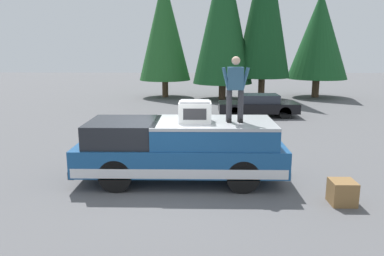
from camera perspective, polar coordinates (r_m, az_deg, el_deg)
The scene contains 10 objects.
ground_plane at distance 9.94m, azimuth -3.74°, elevation -8.82°, with size 90.00×90.00×0.00m, color #565659.
pickup_truck at distance 10.11m, azimuth -1.71°, elevation -3.24°, with size 2.01×5.54×1.65m.
compressor_unit at distance 9.75m, azimuth 0.45°, elevation 2.54°, with size 0.65×0.84×0.56m.
person_on_truck_bed at distance 9.75m, azimuth 6.61°, elevation 6.17°, with size 0.29×0.72×1.69m.
parked_car_black at distance 19.97m, azimuth 10.07°, elevation 3.41°, with size 1.64×4.10×1.16m.
wooden_crate at distance 9.43m, azimuth 21.93°, elevation -9.08°, with size 0.56×0.56×0.56m, color olive.
conifer_far_left at distance 28.68m, azimuth 18.81°, elevation 13.23°, with size 4.22×4.22×7.46m.
conifer_left at distance 26.58m, azimuth 11.00°, elevation 17.81°, with size 3.70×3.70×11.01m.
conifer_center_left at distance 26.23m, azimuth 4.83°, elevation 16.81°, with size 4.08×4.08×10.28m.
conifer_center_right at distance 27.35m, azimuth -4.24°, elevation 14.91°, with size 3.66×3.66×8.51m.
Camera 1 is at (-9.25, -0.81, 3.56)m, focal length 34.99 mm.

